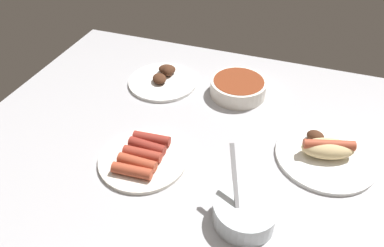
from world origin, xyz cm
name	(u,v)px	position (x,y,z in cm)	size (l,w,h in cm)	color
ground_plane	(202,139)	(0.00, 0.00, -1.50)	(120.00, 90.00, 3.00)	#B2B2B7
plate_grilled_meat	(163,79)	(19.24, -19.70, 0.98)	(21.29, 21.29, 4.11)	white
plate_hotdog_assembled	(326,152)	(-30.56, -2.06, 1.73)	(23.87, 23.87, 5.61)	white
bowl_chili	(238,87)	(-4.25, -21.03, 2.61)	(16.48, 16.48, 4.75)	white
bowl_coleslaw	(245,211)	(-16.18, 21.99, 2.81)	(13.05, 13.32, 14.59)	silver
plate_sausages	(143,157)	(10.58, 13.58, 1.23)	(21.25, 21.25, 3.58)	white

